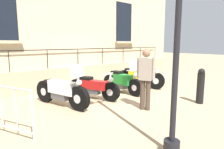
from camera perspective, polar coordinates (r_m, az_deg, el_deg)
ground_plane at (r=7.30m, az=-0.51°, el=-6.12°), size 60.00×60.00×0.00m
building_facade at (r=9.19m, az=-11.40°, el=15.53°), size 0.82×13.17×6.19m
motorcycle_white at (r=6.23m, az=-14.36°, el=-4.78°), size 2.19×0.78×1.32m
motorcycle_red at (r=6.86m, az=-5.40°, el=-3.71°), size 1.93×0.93×0.93m
motorcycle_green at (r=7.61m, az=3.02°, el=-2.11°), size 1.99×0.72×1.29m
motorcycle_yellow at (r=8.63m, az=7.91°, el=-0.79°), size 2.09×0.95×0.93m
bollard at (r=6.88m, az=24.09°, el=-3.02°), size 0.23×0.23×1.12m
pedestrian_standing at (r=5.68m, az=9.66°, el=-0.32°), size 0.49×0.35×1.75m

